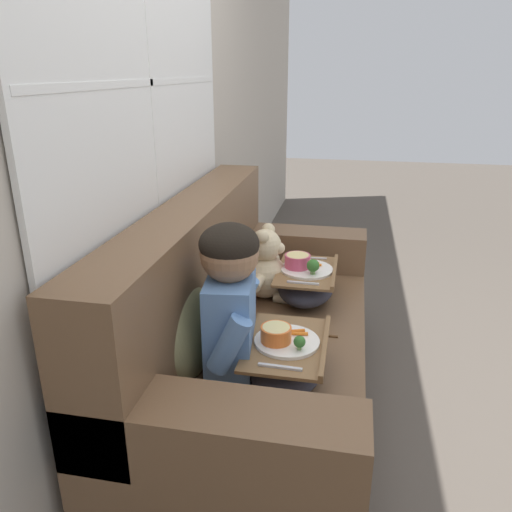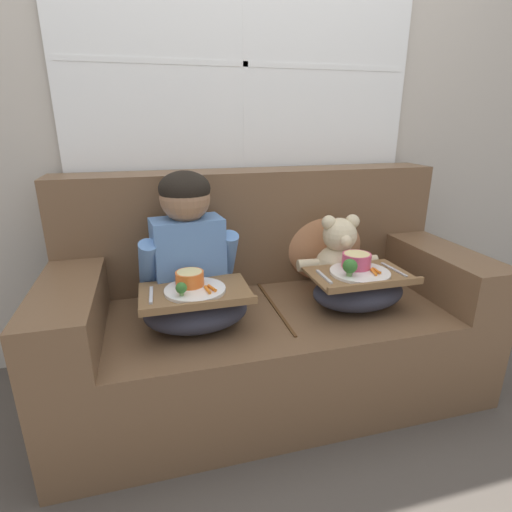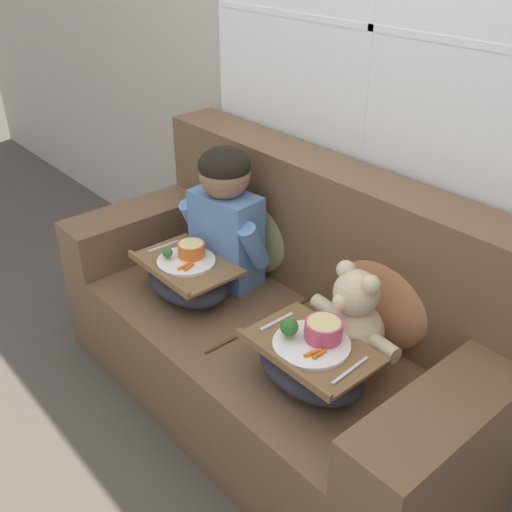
{
  "view_description": "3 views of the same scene",
  "coord_description": "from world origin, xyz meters",
  "px_view_note": "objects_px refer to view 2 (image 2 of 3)",
  "views": [
    {
      "loc": [
        -1.86,
        -0.33,
        1.47
      ],
      "look_at": [
        0.07,
        0.05,
        0.74
      ],
      "focal_mm": 35.0,
      "sensor_mm": 36.0,
      "label": 1
    },
    {
      "loc": [
        -0.48,
        -1.53,
        1.19
      ],
      "look_at": [
        -0.04,
        0.12,
        0.6
      ],
      "focal_mm": 28.0,
      "sensor_mm": 36.0,
      "label": 2
    },
    {
      "loc": [
        1.36,
        -1.25,
        1.77
      ],
      "look_at": [
        -0.12,
        0.03,
        0.64
      ],
      "focal_mm": 42.0,
      "sensor_mm": 36.0,
      "label": 3
    }
  ],
  "objects_px": {
    "child_figure": "(187,235)",
    "couch": "(266,311)",
    "lap_tray_child": "(196,307)",
    "lap_tray_teddy": "(358,288)",
    "throw_pillow_behind_child": "(185,250)",
    "throw_pillow_behind_teddy": "(323,239)",
    "teddy_bear": "(338,259)"
  },
  "relations": [
    {
      "from": "throw_pillow_behind_child",
      "to": "teddy_bear",
      "type": "distance_m",
      "value": 0.71
    },
    {
      "from": "lap_tray_child",
      "to": "lap_tray_teddy",
      "type": "relative_size",
      "value": 0.99
    },
    {
      "from": "throw_pillow_behind_child",
      "to": "lap_tray_child",
      "type": "relative_size",
      "value": 1.06
    },
    {
      "from": "throw_pillow_behind_child",
      "to": "lap_tray_teddy",
      "type": "height_order",
      "value": "throw_pillow_behind_child"
    },
    {
      "from": "teddy_bear",
      "to": "child_figure",
      "type": "bearing_deg",
      "value": 179.67
    },
    {
      "from": "lap_tray_teddy",
      "to": "child_figure",
      "type": "bearing_deg",
      "value": 163.79
    },
    {
      "from": "couch",
      "to": "teddy_bear",
      "type": "height_order",
      "value": "couch"
    },
    {
      "from": "throw_pillow_behind_teddy",
      "to": "child_figure",
      "type": "bearing_deg",
      "value": -166.1
    },
    {
      "from": "lap_tray_child",
      "to": "teddy_bear",
      "type": "bearing_deg",
      "value": 15.95
    },
    {
      "from": "teddy_bear",
      "to": "lap_tray_teddy",
      "type": "height_order",
      "value": "teddy_bear"
    },
    {
      "from": "throw_pillow_behind_child",
      "to": "child_figure",
      "type": "xyz_separation_m",
      "value": [
        0.0,
        -0.17,
        0.12
      ]
    },
    {
      "from": "couch",
      "to": "teddy_bear",
      "type": "relative_size",
      "value": 4.67
    },
    {
      "from": "throw_pillow_behind_teddy",
      "to": "child_figure",
      "type": "xyz_separation_m",
      "value": [
        -0.69,
        -0.17,
        0.12
      ]
    },
    {
      "from": "couch",
      "to": "throw_pillow_behind_teddy",
      "type": "bearing_deg",
      "value": 24.74
    },
    {
      "from": "lap_tray_child",
      "to": "couch",
      "type": "bearing_deg",
      "value": 31.63
    },
    {
      "from": "throw_pillow_behind_child",
      "to": "lap_tray_child",
      "type": "distance_m",
      "value": 0.39
    },
    {
      "from": "throw_pillow_behind_child",
      "to": "child_figure",
      "type": "distance_m",
      "value": 0.21
    },
    {
      "from": "teddy_bear",
      "to": "throw_pillow_behind_teddy",
      "type": "bearing_deg",
      "value": 89.86
    },
    {
      "from": "couch",
      "to": "throw_pillow_behind_teddy",
      "type": "height_order",
      "value": "couch"
    },
    {
      "from": "throw_pillow_behind_teddy",
      "to": "couch",
      "type": "bearing_deg",
      "value": -155.26
    },
    {
      "from": "couch",
      "to": "lap_tray_child",
      "type": "bearing_deg",
      "value": -148.37
    },
    {
      "from": "couch",
      "to": "lap_tray_child",
      "type": "distance_m",
      "value": 0.44
    },
    {
      "from": "child_figure",
      "to": "couch",
      "type": "bearing_deg",
      "value": 1.94
    },
    {
      "from": "throw_pillow_behind_teddy",
      "to": "lap_tray_child",
      "type": "xyz_separation_m",
      "value": [
        -0.69,
        -0.37,
        -0.11
      ]
    },
    {
      "from": "lap_tray_child",
      "to": "lap_tray_teddy",
      "type": "xyz_separation_m",
      "value": [
        0.69,
        0.0,
        0.0
      ]
    },
    {
      "from": "couch",
      "to": "lap_tray_child",
      "type": "relative_size",
      "value": 4.41
    },
    {
      "from": "couch",
      "to": "throw_pillow_behind_child",
      "type": "xyz_separation_m",
      "value": [
        -0.34,
        0.16,
        0.28
      ]
    },
    {
      "from": "couch",
      "to": "throw_pillow_behind_child",
      "type": "bearing_deg",
      "value": 155.26
    },
    {
      "from": "throw_pillow_behind_child",
      "to": "throw_pillow_behind_teddy",
      "type": "bearing_deg",
      "value": 0.0
    },
    {
      "from": "throw_pillow_behind_child",
      "to": "lap_tray_teddy",
      "type": "relative_size",
      "value": 1.05
    },
    {
      "from": "throw_pillow_behind_child",
      "to": "throw_pillow_behind_teddy",
      "type": "xyz_separation_m",
      "value": [
        0.69,
        0.0,
        0.0
      ]
    },
    {
      "from": "child_figure",
      "to": "teddy_bear",
      "type": "height_order",
      "value": "child_figure"
    }
  ]
}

